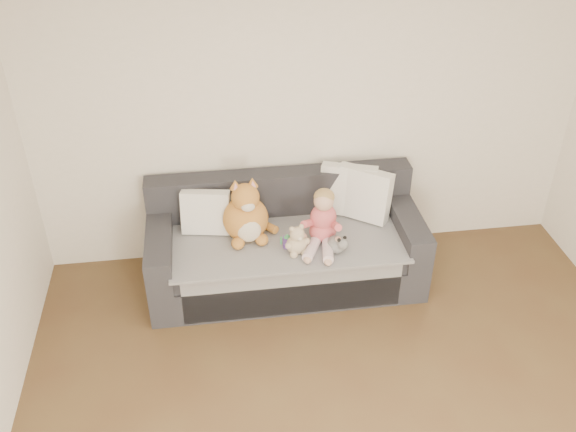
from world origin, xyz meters
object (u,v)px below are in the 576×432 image
Objects in this scene: toddler at (323,221)px; teddy_bear at (297,242)px; plush_cat at (246,216)px; sofa at (285,247)px; sippy_cup at (287,240)px.

toddler is 1.83× the size of teddy_bear.
teddy_bear is at bearing -134.37° from toddler.
teddy_bear is at bearing -42.96° from plush_cat.
sofa is 4.67× the size of toddler.
sofa is at bearing 87.49° from sippy_cup.
plush_cat reaches higher than sippy_cup.
sofa is 8.56× the size of teddy_bear.
plush_cat is (-0.31, -0.03, 0.36)m from sofa.
sippy_cup is (-0.06, 0.08, -0.04)m from teddy_bear.
toddler reaches higher than teddy_bear.
sofa is 0.48m from toddler.
plush_cat is at bearing -176.85° from toddler.
toddler is 0.31m from sippy_cup.
toddler is (0.27, -0.18, 0.36)m from sofa.
toddler is at bearing -33.15° from sofa.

